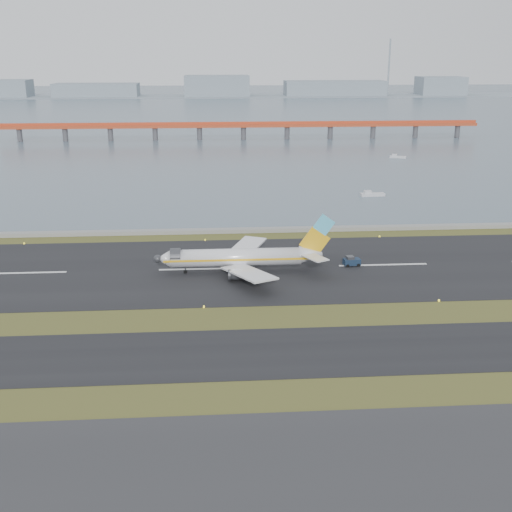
# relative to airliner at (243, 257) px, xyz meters

# --- Properties ---
(ground) EXTENTS (1000.00, 1000.00, 0.00)m
(ground) POSITION_rel_airliner_xyz_m (-8.38, -27.24, -3.46)
(ground) COLOR #374117
(ground) RESTS_ON ground
(taxiway_strip) EXTENTS (1000.00, 18.00, 0.10)m
(taxiway_strip) POSITION_rel_airliner_xyz_m (-8.38, -39.24, -3.41)
(taxiway_strip) COLOR black
(taxiway_strip) RESTS_ON ground
(runway_strip) EXTENTS (1000.00, 45.00, 0.10)m
(runway_strip) POSITION_rel_airliner_xyz_m (-8.38, 2.76, -3.41)
(runway_strip) COLOR black
(runway_strip) RESTS_ON ground
(seawall) EXTENTS (1000.00, 2.50, 1.00)m
(seawall) POSITION_rel_airliner_xyz_m (-8.38, 32.76, -2.96)
(seawall) COLOR gray
(seawall) RESTS_ON ground
(bay_water) EXTENTS (1400.00, 800.00, 1.30)m
(bay_water) POSITION_rel_airliner_xyz_m (-8.38, 432.76, -3.46)
(bay_water) COLOR #4A5B6A
(bay_water) RESTS_ON ground
(red_pier) EXTENTS (260.00, 5.00, 10.20)m
(red_pier) POSITION_rel_airliner_xyz_m (11.62, 222.76, 3.82)
(red_pier) COLOR #BA401F
(red_pier) RESTS_ON ground
(far_shoreline) EXTENTS (1400.00, 80.00, 60.50)m
(far_shoreline) POSITION_rel_airliner_xyz_m (5.24, 592.76, 2.61)
(far_shoreline) COLOR gray
(far_shoreline) RESTS_ON ground
(airliner) EXTENTS (38.52, 32.89, 12.80)m
(airliner) POSITION_rel_airliner_xyz_m (0.00, 0.00, 0.00)
(airliner) COLOR white
(airliner) RESTS_ON ground
(pushback_tug) EXTENTS (3.89, 2.57, 2.35)m
(pushback_tug) POSITION_rel_airliner_xyz_m (24.38, 2.68, -2.32)
(pushback_tug) COLOR #16263C
(pushback_tug) RESTS_ON ground
(workboat_near) EXTENTS (8.19, 3.01, 1.95)m
(workboat_near) POSITION_rel_airliner_xyz_m (46.67, 74.69, -2.84)
(workboat_near) COLOR silver
(workboat_near) RESTS_ON ground
(workboat_far) EXTENTS (7.57, 4.39, 1.75)m
(workboat_far) POSITION_rel_airliner_xyz_m (77.78, 153.39, -2.90)
(workboat_far) COLOR silver
(workboat_far) RESTS_ON ground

